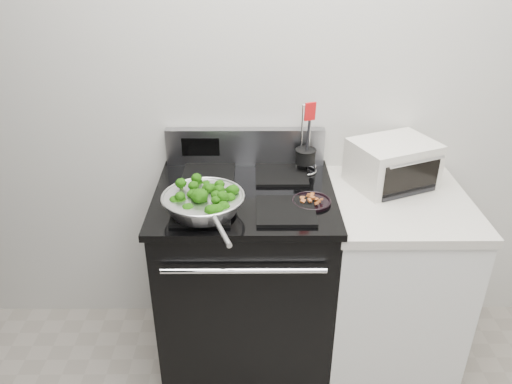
{
  "coord_description": "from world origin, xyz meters",
  "views": [
    {
      "loc": [
        -0.26,
        -0.51,
        1.98
      ],
      "look_at": [
        -0.25,
        1.36,
        0.98
      ],
      "focal_mm": 35.0,
      "sensor_mm": 36.0,
      "label": 1
    }
  ],
  "objects_px": {
    "utensil_holder": "(305,160)",
    "toaster_oven": "(392,163)",
    "gas_range": "(246,277)",
    "skillet": "(204,202)",
    "bacon_plate": "(311,199)"
  },
  "relations": [
    {
      "from": "gas_range",
      "to": "toaster_oven",
      "type": "height_order",
      "value": "gas_range"
    },
    {
      "from": "gas_range",
      "to": "skillet",
      "type": "xyz_separation_m",
      "value": [
        -0.16,
        -0.18,
        0.52
      ]
    },
    {
      "from": "gas_range",
      "to": "skillet",
      "type": "height_order",
      "value": "gas_range"
    },
    {
      "from": "utensil_holder",
      "to": "toaster_oven",
      "type": "xyz_separation_m",
      "value": [
        0.39,
        -0.07,
        0.01
      ]
    },
    {
      "from": "skillet",
      "to": "utensil_holder",
      "type": "relative_size",
      "value": 1.5
    },
    {
      "from": "utensil_holder",
      "to": "skillet",
      "type": "bearing_deg",
      "value": -158.84
    },
    {
      "from": "gas_range",
      "to": "toaster_oven",
      "type": "xyz_separation_m",
      "value": [
        0.67,
        0.14,
        0.54
      ]
    },
    {
      "from": "gas_range",
      "to": "utensil_holder",
      "type": "distance_m",
      "value": 0.63
    },
    {
      "from": "gas_range",
      "to": "bacon_plate",
      "type": "bearing_deg",
      "value": -18.93
    },
    {
      "from": "skillet",
      "to": "bacon_plate",
      "type": "relative_size",
      "value": 3.11
    },
    {
      "from": "toaster_oven",
      "to": "skillet",
      "type": "bearing_deg",
      "value": 178.06
    },
    {
      "from": "skillet",
      "to": "bacon_plate",
      "type": "bearing_deg",
      "value": -8.1
    },
    {
      "from": "skillet",
      "to": "utensil_holder",
      "type": "xyz_separation_m",
      "value": [
        0.44,
        0.39,
        0.01
      ]
    },
    {
      "from": "skillet",
      "to": "toaster_oven",
      "type": "distance_m",
      "value": 0.9
    },
    {
      "from": "gas_range",
      "to": "skillet",
      "type": "bearing_deg",
      "value": -131.31
    }
  ]
}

